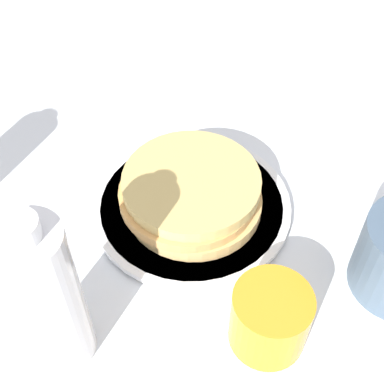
% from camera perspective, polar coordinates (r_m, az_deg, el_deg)
% --- Properties ---
extents(ground_plane, '(4.00, 4.00, 0.00)m').
position_cam_1_polar(ground_plane, '(0.67, 0.76, -2.96)').
color(ground_plane, white).
extents(plate, '(0.25, 0.25, 0.01)m').
position_cam_1_polar(plate, '(0.68, 0.00, -1.45)').
color(plate, white).
rests_on(plate, ground_plane).
extents(pancake_stack, '(0.17, 0.17, 0.05)m').
position_cam_1_polar(pancake_stack, '(0.65, -0.33, -0.18)').
color(pancake_stack, '#DAB26C').
rests_on(pancake_stack, plate).
extents(juice_glass, '(0.08, 0.08, 0.07)m').
position_cam_1_polar(juice_glass, '(0.56, 8.30, -13.19)').
color(juice_glass, orange).
rests_on(juice_glass, ground_plane).
extents(water_bottle_far, '(0.06, 0.06, 0.21)m').
position_cam_1_polar(water_bottle_far, '(0.51, -15.20, -10.83)').
color(water_bottle_far, white).
rests_on(water_bottle_far, ground_plane).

